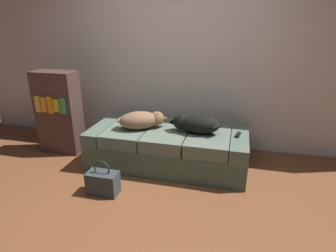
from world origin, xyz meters
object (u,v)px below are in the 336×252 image
object	(u,v)px
couch	(169,146)
bookshelf	(59,112)
tv_remote	(238,135)
handbag	(103,182)
dog_dark	(196,124)
dog_tan	(142,120)

from	to	relation	value
couch	bookshelf	bearing A→B (deg)	-179.55
couch	tv_remote	world-z (taller)	tv_remote
tv_remote	handbag	world-z (taller)	tv_remote
dog_dark	tv_remote	distance (m)	0.50
dog_tan	handbag	distance (m)	0.90
dog_dark	bookshelf	size ratio (longest dim) A/B	0.59
handbag	bookshelf	distance (m)	1.39
tv_remote	handbag	size ratio (longest dim) A/B	0.40
couch	dog_dark	size ratio (longest dim) A/B	2.94
dog_dark	bookshelf	world-z (taller)	bookshelf
bookshelf	handbag	bearing A→B (deg)	-39.11
handbag	couch	bearing A→B (deg)	59.55
dog_tan	dog_dark	world-z (taller)	dog_dark
dog_dark	handbag	distance (m)	1.24
couch	bookshelf	distance (m)	1.55
couch	dog_dark	distance (m)	0.49
dog_tan	bookshelf	distance (m)	1.20
handbag	bookshelf	world-z (taller)	bookshelf
dog_tan	tv_remote	world-z (taller)	dog_tan
couch	dog_tan	size ratio (longest dim) A/B	3.14
couch	dog_tan	distance (m)	0.47
dog_tan	dog_dark	bearing A→B (deg)	2.49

